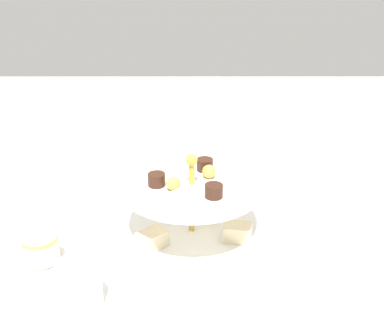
% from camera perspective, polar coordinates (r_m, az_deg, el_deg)
% --- Properties ---
extents(ground_plane, '(2.40, 2.40, 0.00)m').
position_cam_1_polar(ground_plane, '(0.86, 0.00, -8.54)').
color(ground_plane, silver).
extents(tiered_serving_stand, '(0.29, 0.29, 0.16)m').
position_cam_1_polar(tiered_serving_stand, '(0.84, 0.02, -5.76)').
color(tiered_serving_stand, white).
rests_on(tiered_serving_stand, ground_plane).
extents(water_glass_tall_right, '(0.07, 0.07, 0.11)m').
position_cam_1_polar(water_glass_tall_right, '(1.05, 0.02, 1.38)').
color(water_glass_tall_right, silver).
rests_on(water_glass_tall_right, ground_plane).
extents(water_glass_short_left, '(0.06, 0.06, 0.07)m').
position_cam_1_polar(water_glass_short_left, '(0.70, -13.47, -14.15)').
color(water_glass_short_left, silver).
rests_on(water_glass_short_left, ground_plane).
extents(teacup_with_saucer, '(0.09, 0.09, 0.05)m').
position_cam_1_polar(teacup_with_saucer, '(0.81, -17.77, -9.86)').
color(teacup_with_saucer, white).
rests_on(teacup_with_saucer, ground_plane).
extents(butter_knife_left, '(0.17, 0.02, 0.00)m').
position_cam_1_polar(butter_knife_left, '(0.95, 18.07, -6.40)').
color(butter_knife_left, silver).
rests_on(butter_knife_left, ground_plane).
extents(butter_knife_right, '(0.17, 0.06, 0.00)m').
position_cam_1_polar(butter_knife_right, '(1.01, -15.18, -4.02)').
color(butter_knife_right, silver).
rests_on(butter_knife_right, ground_plane).
extents(water_glass_mid_back, '(0.06, 0.06, 0.08)m').
position_cam_1_polar(water_glass_mid_back, '(0.67, 5.82, -15.40)').
color(water_glass_mid_back, silver).
rests_on(water_glass_mid_back, ground_plane).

